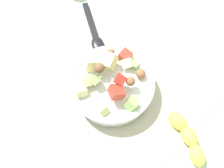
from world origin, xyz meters
name	(u,v)px	position (x,y,z in m)	size (l,w,h in m)	color
ground_plane	(111,85)	(0.00, 0.00, 0.00)	(2.40, 2.40, 0.00)	silver
placemat	(111,85)	(0.00, 0.00, 0.00)	(0.48, 0.33, 0.01)	#BCB299
salad_bowl	(112,84)	(-0.01, 0.01, 0.04)	(0.22, 0.22, 0.10)	white
serving_spoon	(95,35)	(0.15, -0.08, 0.01)	(0.18, 0.12, 0.01)	black
banana_whole	(188,137)	(-0.24, -0.02, 0.02)	(0.15, 0.09, 0.04)	yellow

